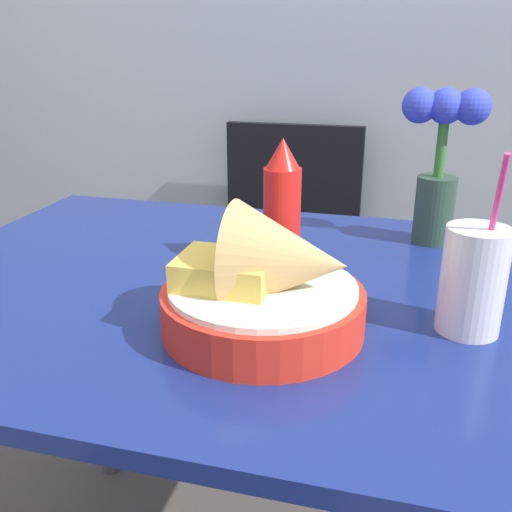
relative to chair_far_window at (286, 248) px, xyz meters
The scene contains 6 objects.
dining_table 0.79m from the chair_far_window, 83.13° to the right, with size 1.06×0.78×0.74m.
chair_far_window is the anchor object (origin of this frame).
food_basket 0.97m from the chair_far_window, 79.34° to the right, with size 0.25×0.25×0.17m.
ketchup_bottle 0.78m from the chair_far_window, 78.79° to the right, with size 0.06×0.06×0.21m.
drink_cup 0.99m from the chair_far_window, 64.12° to the right, with size 0.08×0.08×0.23m.
flower_vase 0.74m from the chair_far_window, 53.69° to the right, with size 0.14×0.07×0.27m.
Camera 1 is at (0.23, -0.76, 1.08)m, focal length 40.00 mm.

